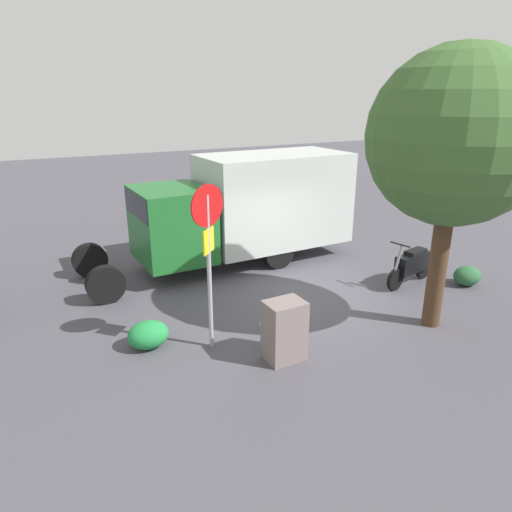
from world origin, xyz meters
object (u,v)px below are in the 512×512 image
object	(u,v)px
motorcycle	(412,264)
street_tree	(456,138)
stop_sign	(208,243)
bike_rack_hoop	(278,323)
utility_cabinet	(284,331)
box_truck_near	(246,205)

from	to	relation	value
motorcycle	street_tree	xyz separation A→B (m)	(1.25, 1.84, 3.32)
stop_sign	street_tree	bearing A→B (deg)	163.97
stop_sign	motorcycle	bearing A→B (deg)	-174.45
street_tree	bike_rack_hoop	world-z (taller)	street_tree
utility_cabinet	bike_rack_hoop	xyz separation A→B (m)	(-0.60, -1.26, -0.57)
stop_sign	bike_rack_hoop	world-z (taller)	stop_sign
stop_sign	street_tree	distance (m)	4.96
street_tree	utility_cabinet	xyz separation A→B (m)	(3.45, -0.28, -3.27)
box_truck_near	street_tree	xyz separation A→B (m)	(-1.71, 5.34, 2.19)
motorcycle	street_tree	distance (m)	4.00
box_truck_near	bike_rack_hoop	xyz separation A→B (m)	(1.15, 3.81, -1.65)
stop_sign	box_truck_near	bearing A→B (deg)	-124.25
box_truck_near	bike_rack_hoop	world-z (taller)	box_truck_near
bike_rack_hoop	street_tree	bearing A→B (deg)	151.76
box_truck_near	stop_sign	size ratio (longest dim) A/B	2.43
motorcycle	stop_sign	size ratio (longest dim) A/B	0.57
utility_cabinet	box_truck_near	bearing A→B (deg)	-109.02
stop_sign	bike_rack_hoop	distance (m)	2.67
box_truck_near	stop_sign	world-z (taller)	stop_sign
stop_sign	bike_rack_hoop	bearing A→B (deg)	-171.23
utility_cabinet	stop_sign	bearing A→B (deg)	-44.73
street_tree	utility_cabinet	bearing A→B (deg)	-4.59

